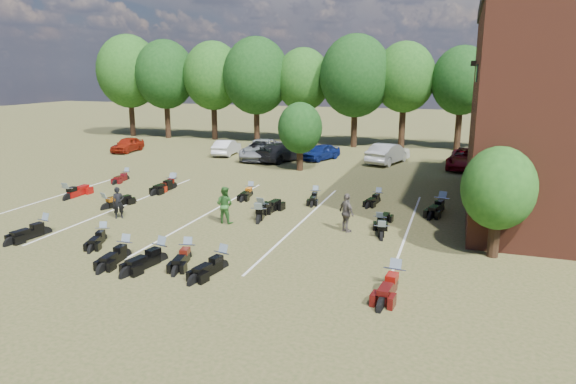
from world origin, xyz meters
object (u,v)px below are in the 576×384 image
at_px(motorcycle_7, 68,200).
at_px(car_4, 321,152).
at_px(car_0, 127,145).
at_px(person_black, 118,203).
at_px(motorcycle_0, 45,234).
at_px(person_green, 225,205).
at_px(motorcycle_14, 127,180).
at_px(person_grey, 347,213).
at_px(motorcycle_3, 161,261).

bearing_deg(motorcycle_7, car_4, -121.33).
bearing_deg(car_0, motorcycle_7, -69.49).
bearing_deg(person_black, car_4, 37.43).
bearing_deg(motorcycle_0, person_green, 39.58).
bearing_deg(motorcycle_0, car_4, 82.27).
xyz_separation_m(car_4, motorcycle_14, (-10.28, -11.68, -0.64)).
bearing_deg(car_4, car_0, -152.77).
height_order(person_black, motorcycle_0, person_black).
xyz_separation_m(person_green, person_grey, (5.81, 0.48, -0.00)).
bearing_deg(car_4, person_green, -66.78).
relative_size(car_4, motorcycle_14, 1.89).
relative_size(person_green, motorcycle_14, 0.89).
bearing_deg(motorcycle_14, person_green, -39.48).
bearing_deg(person_black, car_0, 86.44).
bearing_deg(motorcycle_7, motorcycle_3, 146.03).
height_order(car_0, car_4, car_0).
xyz_separation_m(car_0, motorcycle_7, (7.36, -15.85, -0.65)).
height_order(person_grey, motorcycle_3, person_grey).
height_order(motorcycle_7, motorcycle_14, motorcycle_7).
distance_m(motorcycle_0, motorcycle_3, 6.87).
height_order(person_grey, motorcycle_14, person_grey).
bearing_deg(motorcycle_3, car_4, 101.18).
xyz_separation_m(car_0, motorcycle_3, (17.63, -22.50, -0.65)).
distance_m(car_4, person_green, 18.59).
relative_size(car_0, car_4, 1.01).
bearing_deg(motorcycle_7, person_green, 172.14).
xyz_separation_m(person_black, motorcycle_3, (5.15, -4.43, -0.79)).
bearing_deg(motorcycle_7, car_0, -66.10).
distance_m(person_green, motorcycle_0, 8.10).
bearing_deg(car_0, motorcycle_0, -67.30).
relative_size(person_grey, motorcycle_0, 0.77).
xyz_separation_m(car_4, motorcycle_0, (-6.62, -22.74, -0.64)).
bearing_deg(car_4, motorcycle_3, -67.31).
distance_m(car_0, person_black, 21.97).
bearing_deg(person_grey, car_4, -26.73).
bearing_deg(car_0, person_grey, -39.59).
distance_m(motorcycle_0, motorcycle_7, 6.45).
relative_size(person_black, motorcycle_7, 0.64).
bearing_deg(car_0, person_green, -48.31).
height_order(person_green, motorcycle_7, person_green).
bearing_deg(motorcycle_3, person_black, 150.18).
bearing_deg(car_4, person_black, -82.02).
xyz_separation_m(motorcycle_0, motorcycle_3, (6.75, -1.25, 0.00)).
distance_m(car_0, motorcycle_14, 12.51).
height_order(car_0, person_green, person_green).
height_order(motorcycle_0, motorcycle_3, motorcycle_3).
bearing_deg(person_green, motorcycle_7, -2.63).
relative_size(car_0, person_green, 2.13).
xyz_separation_m(car_4, person_black, (-5.02, -19.56, 0.14)).
distance_m(car_4, person_black, 20.20).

